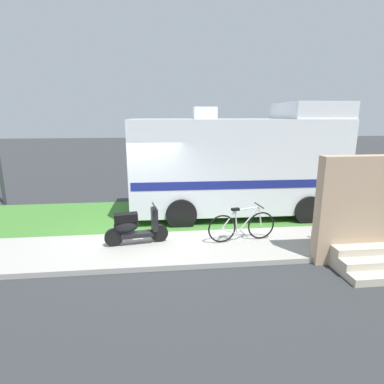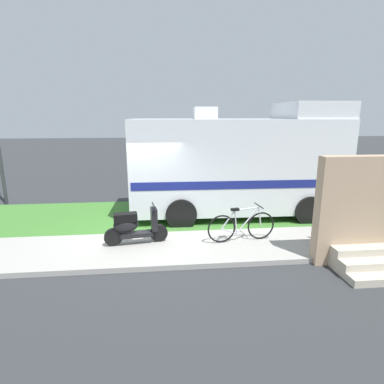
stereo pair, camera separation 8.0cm
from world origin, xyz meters
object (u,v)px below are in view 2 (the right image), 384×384
Objects in this scene: bicycle at (241,226)px; bottle_green at (351,245)px; scooter at (134,226)px; pickup_truck_near at (266,164)px; bottle_spare at (313,234)px; motorhome_rv at (238,163)px.

bicycle is 2.62m from bottle_green.
scooter is 0.30× the size of pickup_truck_near.
bottle_spare is (1.89, -0.04, -0.28)m from bicycle.
scooter reaches higher than bottle_spare.
bottle_green is (5.18, -0.85, -0.36)m from scooter.
pickup_truck_near is (5.66, 6.83, 0.42)m from scooter.
bottle_spare is (4.57, -0.13, -0.34)m from scooter.
motorhome_rv is 3.74× the size of bicycle.
pickup_truck_near is (2.48, 4.42, -0.73)m from motorhome_rv.
bottle_green is (2.49, -0.76, -0.30)m from bicycle.
motorhome_rv is at bearing 37.16° from scooter.
scooter is at bearing -142.84° from motorhome_rv.
pickup_truck_near is (2.98, 6.92, 0.48)m from bicycle.
bottle_spare is at bearing -61.25° from motorhome_rv.
bottle_spare is at bearing -98.91° from pickup_truck_near.
bottle_green is (-0.48, -7.68, -0.78)m from pickup_truck_near.
bottle_spare is at bearing -1.57° from scooter.
bicycle reaches higher than bottle_green.
bottle_green is at bearing -93.61° from pickup_truck_near.
motorhome_rv is 1.28× the size of pickup_truck_near.
pickup_truck_near reaches higher than bicycle.
motorhome_rv is at bearing -119.31° from pickup_truck_near.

